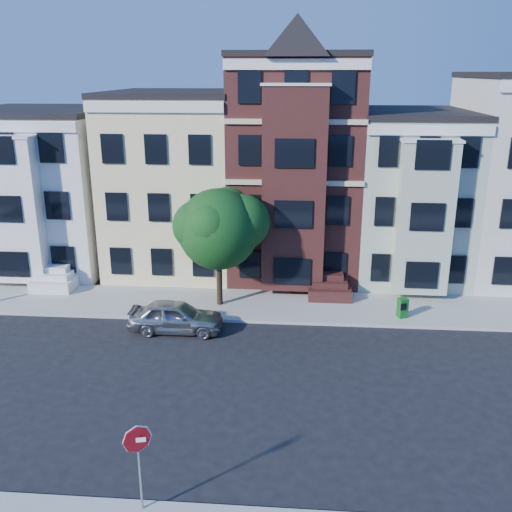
# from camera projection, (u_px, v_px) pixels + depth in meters

# --- Properties ---
(ground) EXTENTS (120.00, 120.00, 0.00)m
(ground) POSITION_uv_depth(u_px,v_px,m) (286.00, 393.00, 21.08)
(ground) COLOR black
(far_sidewalk) EXTENTS (60.00, 4.00, 0.15)m
(far_sidewalk) POSITION_uv_depth(u_px,v_px,m) (291.00, 307.00, 28.63)
(far_sidewalk) COLOR #9E9B93
(far_sidewalk) RESTS_ON ground
(house_white) EXTENTS (8.00, 9.00, 9.00)m
(house_white) POSITION_uv_depth(u_px,v_px,m) (47.00, 189.00, 34.56)
(house_white) COLOR white
(house_white) RESTS_ON ground
(house_yellow) EXTENTS (7.00, 9.00, 10.00)m
(house_yellow) POSITION_uv_depth(u_px,v_px,m) (177.00, 183.00, 33.80)
(house_yellow) COLOR beige
(house_yellow) RESTS_ON ground
(house_brown) EXTENTS (7.00, 9.00, 12.00)m
(house_brown) POSITION_uv_depth(u_px,v_px,m) (295.00, 168.00, 32.96)
(house_brown) COLOR #3A1916
(house_brown) RESTS_ON ground
(house_green) EXTENTS (6.00, 9.00, 9.00)m
(house_green) POSITION_uv_depth(u_px,v_px,m) (407.00, 195.00, 32.94)
(house_green) COLOR #A5B49C
(house_green) RESTS_ON ground
(street_tree) EXTENTS (6.59, 6.59, 7.28)m
(street_tree) POSITION_uv_depth(u_px,v_px,m) (218.00, 235.00, 27.65)
(street_tree) COLOR #194F19
(street_tree) RESTS_ON far_sidewalk
(parked_car) EXTENTS (4.28, 1.73, 1.46)m
(parked_car) POSITION_uv_depth(u_px,v_px,m) (176.00, 316.00, 25.89)
(parked_car) COLOR #97999F
(parked_car) RESTS_ON ground
(newspaper_box) EXTENTS (0.54, 0.51, 0.95)m
(newspaper_box) POSITION_uv_depth(u_px,v_px,m) (403.00, 308.00, 27.08)
(newspaper_box) COLOR #13611D
(newspaper_box) RESTS_ON far_sidewalk
(stop_sign) EXTENTS (0.81, 0.27, 2.92)m
(stop_sign) POSITION_uv_depth(u_px,v_px,m) (139.00, 463.00, 14.88)
(stop_sign) COLOR #AF0A13
(stop_sign) RESTS_ON near_sidewalk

